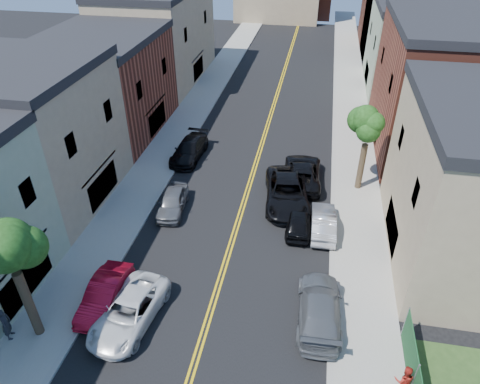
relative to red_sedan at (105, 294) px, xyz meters
The scene contains 22 objects.
sidewalk_left 23.75m from the red_sedan, 95.80° to the left, with size 3.20×100.00×0.15m, color gray.
sidewalk_right 27.16m from the red_sedan, 60.43° to the left, with size 3.20×100.00×0.15m, color gray.
curb_left 23.63m from the red_sedan, 91.58° to the left, with size 0.30×100.00×0.15m, color gray.
curb_right 26.34m from the red_sedan, 63.74° to the left, with size 0.30×100.00×0.15m, color gray.
bldg_left_tan_near 12.68m from the red_sedan, 134.62° to the left, with size 9.00×10.00×9.00m, color #998466.
bldg_left_brick 21.63m from the red_sedan, 113.43° to the left, with size 9.00×12.00×8.00m, color brown.
bldg_left_tan_far 34.91m from the red_sedan, 104.19° to the left, with size 9.00×16.00×9.50m, color #998466.
bldg_right_brick 29.42m from the red_sedan, 47.94° to the left, with size 9.00×14.00×10.00m, color brown.
bldg_right_palegrn 40.76m from the red_sedan, 61.30° to the left, with size 9.00×12.00×8.50m, color gray.
tree_left_mid 6.76m from the red_sedan, 134.99° to the right, with size 5.20×5.20×9.29m.
tree_right_far 19.77m from the red_sedan, 45.43° to the left, with size 4.40×4.40×8.03m.
red_sedan is the anchor object (origin of this frame).
white_pickup 1.90m from the red_sedan, 26.74° to the right, with size 2.39×5.19×1.44m, color silver.
grey_car_left 8.64m from the red_sedan, 84.06° to the left, with size 1.68×4.17×1.42m, color #54565B.
black_car_left 15.81m from the red_sedan, 90.00° to the left, with size 2.10×5.17×1.50m, color black.
grey_car_right 11.05m from the red_sedan, ahead, with size 2.19×5.39×1.57m, color #575A5F.
black_car_right 12.44m from the red_sedan, 40.55° to the left, with size 1.58×3.94×1.34m, color black.
silver_car_right 13.72m from the red_sedan, 36.69° to the left, with size 1.49×4.27×1.41m, color #B5B7BD.
dark_car_right_far 16.67m from the red_sedan, 56.09° to the left, with size 2.68×5.80×1.61m, color black.
black_suv_lane 13.79m from the red_sedan, 52.36° to the left, with size 2.92×6.33×1.76m, color black.
pedestrian_left 4.63m from the red_sedan, 141.23° to the right, with size 0.68×0.44×1.86m, color #222329.
pedestrian_right 14.80m from the red_sedan, ahead, with size 0.83×0.65×1.71m, color #AB231A.
Camera 1 is at (4.28, 2.27, 17.81)m, focal length 32.55 mm.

